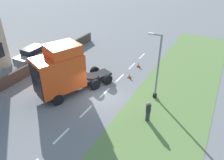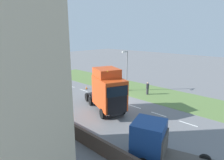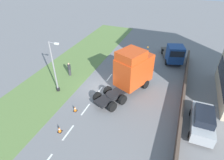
{
  "view_description": "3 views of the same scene",
  "coord_description": "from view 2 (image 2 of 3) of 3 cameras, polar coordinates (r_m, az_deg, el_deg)",
  "views": [
    {
      "loc": [
        -8.77,
        14.21,
        11.63
      ],
      "look_at": [
        -1.66,
        0.96,
        2.74
      ],
      "focal_mm": 35.0,
      "sensor_mm": 36.0,
      "label": 1
    },
    {
      "loc": [
        17.1,
        14.7,
        8.5
      ],
      "look_at": [
        0.58,
        -0.62,
        2.84
      ],
      "focal_mm": 30.0,
      "sensor_mm": 36.0,
      "label": 2
    },
    {
      "loc": [
        7.66,
        -16.01,
        12.99
      ],
      "look_at": [
        1.28,
        0.17,
        1.37
      ],
      "focal_mm": 30.0,
      "sensor_mm": 36.0,
      "label": 3
    }
  ],
  "objects": [
    {
      "name": "ground_plane",
      "position": [
        24.1,
        2.02,
        -6.57
      ],
      "size": [
        120.0,
        120.0,
        0.0
      ],
      "primitive_type": "plane",
      "color": "slate",
      "rests_on": "ground"
    },
    {
      "name": "grass_verge",
      "position": [
        28.67,
        9.91,
        -3.35
      ],
      "size": [
        7.0,
        44.0,
        0.01
      ],
      "color": "#607F42",
      "rests_on": "ground"
    },
    {
      "name": "lane_markings",
      "position": [
        24.53,
        0.78,
        -6.17
      ],
      "size": [
        0.16,
        21.0,
        0.0
      ],
      "color": "white",
      "rests_on": "ground"
    },
    {
      "name": "boundary_wall",
      "position": [
        18.55,
        -16.89,
        -11.73
      ],
      "size": [
        0.25,
        24.0,
        1.22
      ],
      "color": "#4C3D33",
      "rests_on": "ground"
    },
    {
      "name": "lorry_cab",
      "position": [
        20.23,
        -1.25,
        -3.32
      ],
      "size": [
        5.12,
        7.7,
        5.0
      ],
      "rotation": [
        0.0,
        0.0,
        -0.4
      ],
      "color": "black",
      "rests_on": "ground"
    },
    {
      "name": "flatbed_truck",
      "position": [
        13.4,
        13.1,
        -17.86
      ],
      "size": [
        3.77,
        6.28,
        2.83
      ],
      "rotation": [
        0.0,
        0.0,
        3.44
      ],
      "color": "navy",
      "rests_on": "ground"
    },
    {
      "name": "parked_car",
      "position": [
        19.7,
        -24.99,
        -9.81
      ],
      "size": [
        1.96,
        4.43,
        1.97
      ],
      "rotation": [
        0.0,
        0.0,
        0.01
      ],
      "color": "#9EA3A8",
      "rests_on": "ground"
    },
    {
      "name": "lamp_post",
      "position": [
        27.94,
        4.42,
        2.08
      ],
      "size": [
        1.31,
        0.37,
        6.01
      ],
      "color": "black",
      "rests_on": "ground"
    },
    {
      "name": "pedestrian",
      "position": [
        26.99,
        10.76,
        -2.53
      ],
      "size": [
        0.39,
        0.39,
        1.81
      ],
      "color": "#333338",
      "rests_on": "ground"
    },
    {
      "name": "traffic_cone_lead",
      "position": [
        29.48,
        -7.79,
        -2.22
      ],
      "size": [
        0.36,
        0.36,
        0.58
      ],
      "color": "black",
      "rests_on": "ground"
    },
    {
      "name": "traffic_cone_trailing",
      "position": [
        27.52,
        -3.86,
        -3.31
      ],
      "size": [
        0.36,
        0.36,
        0.58
      ],
      "color": "black",
      "rests_on": "ground"
    }
  ]
}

